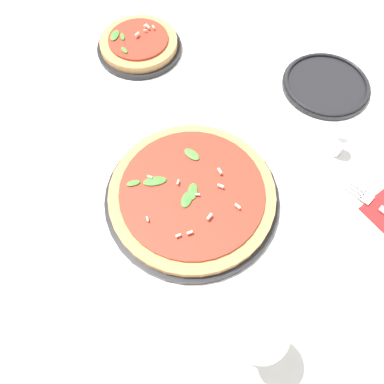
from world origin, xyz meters
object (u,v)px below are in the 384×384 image
(pizza_arugula_main, at_px, (192,195))
(pizza_personal_side, at_px, (139,45))
(wine_glass, at_px, (253,337))
(side_plate_white, at_px, (326,85))
(shaker_pepper, at_px, (338,142))

(pizza_arugula_main, bearing_deg, pizza_personal_side, -22.12)
(pizza_arugula_main, distance_m, wine_glass, 0.30)
(pizza_arugula_main, distance_m, pizza_personal_side, 0.44)
(side_plate_white, bearing_deg, pizza_arugula_main, 93.83)
(pizza_personal_side, xyz_separation_m, wine_glass, (-0.68, 0.28, 0.10))
(pizza_arugula_main, xyz_separation_m, side_plate_white, (0.03, -0.43, -0.01))
(side_plate_white, distance_m, shaker_pepper, 0.19)
(pizza_arugula_main, distance_m, side_plate_white, 0.44)
(pizza_arugula_main, xyz_separation_m, wine_glass, (-0.27, 0.11, 0.10))
(side_plate_white, bearing_deg, wine_glass, 118.42)
(wine_glass, bearing_deg, side_plate_white, -61.58)
(pizza_arugula_main, bearing_deg, wine_glass, 157.60)
(pizza_arugula_main, height_order, wine_glass, wine_glass)
(wine_glass, xyz_separation_m, side_plate_white, (0.29, -0.54, -0.11))
(shaker_pepper, bearing_deg, pizza_arugula_main, 71.30)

